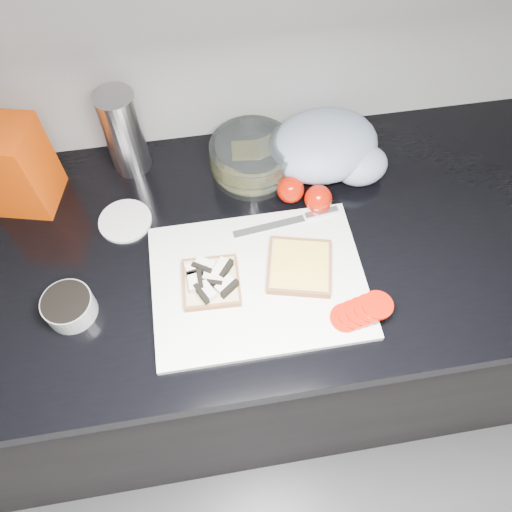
{
  "coord_description": "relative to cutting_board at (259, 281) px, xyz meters",
  "views": [
    {
      "loc": [
        -0.03,
        0.66,
        1.74
      ],
      "look_at": [
        0.05,
        1.13,
        0.95
      ],
      "focal_mm": 35.0,
      "sensor_mm": 36.0,
      "label": 1
    }
  ],
  "objects": [
    {
      "name": "base_cabinet",
      "position": [
        -0.05,
        0.1,
        -0.48
      ],
      "size": [
        3.5,
        0.6,
        0.86
      ],
      "primitive_type": "cube",
      "color": "black",
      "rests_on": "ground"
    },
    {
      "name": "countertop",
      "position": [
        -0.05,
        0.1,
        -0.03
      ],
      "size": [
        3.5,
        0.64,
        0.04
      ],
      "primitive_type": "cube",
      "color": "black",
      "rests_on": "base_cabinet"
    },
    {
      "name": "cutting_board",
      "position": [
        0.0,
        0.0,
        0.0
      ],
      "size": [
        0.4,
        0.3,
        0.01
      ],
      "primitive_type": "cube",
      "color": "white",
      "rests_on": "countertop"
    },
    {
      "name": "bread_left",
      "position": [
        -0.09,
        0.01,
        0.02
      ],
      "size": [
        0.11,
        0.11,
        0.03
      ],
      "rotation": [
        0.0,
        0.0,
        -0.04
      ],
      "color": "#CCB390",
      "rests_on": "cutting_board"
    },
    {
      "name": "bread_right",
      "position": [
        0.08,
        0.01,
        0.01
      ],
      "size": [
        0.15,
        0.15,
        0.02
      ],
      "rotation": [
        0.0,
        0.0,
        -0.24
      ],
      "color": "#CCB390",
      "rests_on": "cutting_board"
    },
    {
      "name": "tomato_slices",
      "position": [
        0.17,
        -0.1,
        0.02
      ],
      "size": [
        0.13,
        0.08,
        0.02
      ],
      "rotation": [
        0.0,
        0.0,
        -0.33
      ],
      "color": "#B81304",
      "rests_on": "cutting_board"
    },
    {
      "name": "knife",
      "position": [
        0.1,
        0.12,
        0.01
      ],
      "size": [
        0.22,
        0.04,
        0.01
      ],
      "rotation": [
        0.0,
        0.0,
        0.12
      ],
      "color": "silver",
      "rests_on": "cutting_board"
    },
    {
      "name": "seed_tub",
      "position": [
        -0.35,
        -0.01,
        0.02
      ],
      "size": [
        0.09,
        0.09,
        0.05
      ],
      "color": "gray",
      "rests_on": "countertop"
    },
    {
      "name": "tub_lid",
      "position": [
        -0.25,
        0.18,
        -0.0
      ],
      "size": [
        0.12,
        0.12,
        0.01
      ],
      "primitive_type": "cylinder",
      "rotation": [
        0.0,
        0.0,
        -0.1
      ],
      "color": "white",
      "rests_on": "countertop"
    },
    {
      "name": "glass_bowl",
      "position": [
        0.03,
        0.28,
        0.03
      ],
      "size": [
        0.18,
        0.18,
        0.07
      ],
      "rotation": [
        0.0,
        0.0,
        -0.08
      ],
      "color": "silver",
      "rests_on": "countertop"
    },
    {
      "name": "bread_bag",
      "position": [
        -0.44,
        0.28,
        0.09
      ],
      "size": [
        0.15,
        0.14,
        0.19
      ],
      "primitive_type": "cube",
      "rotation": [
        0.0,
        0.0,
        -0.25
      ],
      "color": "#FC2F04",
      "rests_on": "countertop"
    },
    {
      "name": "steel_canister",
      "position": [
        -0.22,
        0.34,
        0.09
      ],
      "size": [
        0.08,
        0.08,
        0.19
      ],
      "primitive_type": "cylinder",
      "color": "#A3A3A7",
      "rests_on": "countertop"
    },
    {
      "name": "grocery_bag",
      "position": [
        0.2,
        0.27,
        0.04
      ],
      "size": [
        0.28,
        0.24,
        0.11
      ],
      "rotation": [
        0.0,
        0.0,
        0.21
      ],
      "color": "#9DABC1",
      "rests_on": "countertop"
    },
    {
      "name": "whole_tomatoes",
      "position": [
        0.12,
        0.17,
        0.02
      ],
      "size": [
        0.11,
        0.09,
        0.06
      ],
      "rotation": [
        0.0,
        0.0,
        -0.24
      ],
      "color": "#B81304",
      "rests_on": "countertop"
    }
  ]
}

